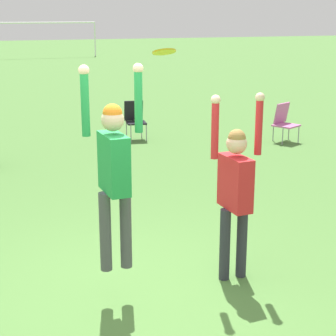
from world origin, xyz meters
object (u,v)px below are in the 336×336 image
at_px(camping_chair_1, 135,117).
at_px(frisbee, 164,52).
at_px(camping_chair_2, 284,120).
at_px(person_defending, 235,184).
at_px(person_jumping, 114,165).

bearing_deg(camping_chair_1, frisbee, 83.38).
bearing_deg(camping_chair_2, person_defending, 28.25).
bearing_deg(person_jumping, person_defending, -90.00).
bearing_deg(camping_chair_1, person_defending, 89.60).
bearing_deg(frisbee, camping_chair_2, 49.83).
distance_m(person_jumping, camping_chair_2, 8.36).
height_order(person_jumping, frisbee, frisbee).
bearing_deg(frisbee, person_defending, 6.75).
height_order(person_defending, frisbee, frisbee).
distance_m(person_defending, camping_chair_2, 7.40).
xyz_separation_m(person_defending, frisbee, (-0.86, -0.10, 1.45)).
distance_m(person_defending, frisbee, 1.69).
bearing_deg(person_jumping, frisbee, -96.36).
bearing_deg(camping_chair_2, camping_chair_1, -49.79).
height_order(person_defending, camping_chair_1, person_defending).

